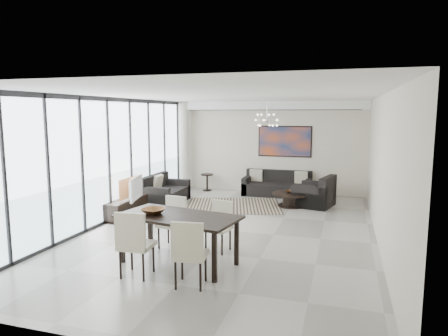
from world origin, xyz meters
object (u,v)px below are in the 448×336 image
at_px(dining_table, 179,220).
at_px(coffee_table, 291,199).
at_px(television, 132,188).
at_px(tv_console, 127,208).
at_px(sofa_main, 277,187).

bearing_deg(dining_table, coffee_table, 75.15).
relative_size(coffee_table, television, 1.08).
bearing_deg(tv_console, dining_table, -45.17).
xyz_separation_m(coffee_table, dining_table, (-1.27, -4.78, 0.55)).
bearing_deg(sofa_main, television, -128.96).
height_order(television, dining_table, television).
relative_size(coffee_table, dining_table, 0.49).
relative_size(coffee_table, sofa_main, 0.51).
bearing_deg(tv_console, television, 4.25).
xyz_separation_m(television, dining_table, (2.29, -2.48, 0.03)).
bearing_deg(television, tv_console, 80.40).
height_order(coffee_table, television, television).
distance_m(coffee_table, dining_table, 4.97).
xyz_separation_m(coffee_table, sofa_main, (-0.61, 1.36, 0.05)).
bearing_deg(tv_console, sofa_main, 49.65).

